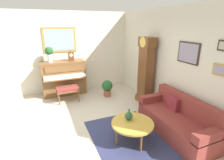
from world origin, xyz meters
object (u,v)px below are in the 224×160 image
coffee_table (132,124)px  mantel_clock (71,56)px  grandfather_clock (145,73)px  flower_vase (49,53)px  piano_bench (68,89)px  potted_plant (107,87)px  piano (64,77)px  green_jug (129,116)px  couch (178,120)px

coffee_table → mantel_clock: size_ratio=2.32×
grandfather_clock → flower_vase: (-1.67, -2.62, 0.52)m
coffee_table → flower_vase: 3.64m
piano_bench → potted_plant: potted_plant is taller
grandfather_clock → flower_vase: bearing=-122.5°
potted_plant → coffee_table: bearing=-8.5°
flower_vase → piano: bearing=90.2°
grandfather_clock → coffee_table: bearing=-39.6°
green_jug → mantel_clock: bearing=-168.3°
piano → couch: 3.93m
piano → green_jug: (3.08, 0.93, -0.07)m
piano_bench → couch: couch is taller
grandfather_clock → green_jug: size_ratio=8.46×
piano_bench → green_jug: (2.35, 0.92, 0.11)m
piano → mantel_clock: size_ratio=3.79×
potted_plant → flower_vase: bearing=-115.2°
flower_vase → potted_plant: (0.80, 1.70, -1.16)m
coffee_table → grandfather_clock: bearing=140.4°
grandfather_clock → couch: (1.68, -0.18, -0.65)m
couch → potted_plant: size_ratio=3.39×
piano → grandfather_clock: grandfather_clock is taller
piano_bench → grandfather_clock: grandfather_clock is taller
flower_vase → mantel_clock: bearing=90.0°
coffee_table → mantel_clock: 3.41m
piano_bench → couch: (2.62, 2.03, -0.09)m
flower_vase → potted_plant: size_ratio=1.04×
piano → potted_plant: 1.56m
piano → green_jug: size_ratio=6.00×
piano_bench → potted_plant: (0.08, 1.30, -0.08)m
mantel_clock → green_jug: bearing=11.7°
coffee_table → green_jug: green_jug is taller
piano_bench → grandfather_clock: bearing=66.9°
mantel_clock → flower_vase: (-0.00, -0.69, 0.14)m
grandfather_clock → potted_plant: grandfather_clock is taller
piano_bench → mantel_clock: 1.22m
piano → grandfather_clock: 2.81m
piano_bench → mantel_clock: mantel_clock is taller
mantel_clock → flower_vase: size_ratio=0.66×
piano_bench → flower_vase: flower_vase is taller
green_jug → potted_plant: green_jug is taller
coffee_table → green_jug: 0.18m
piano → piano_bench: piano is taller
piano_bench → couch: size_ratio=0.37×
potted_plant → grandfather_clock: bearing=46.5°
flower_vase → green_jug: size_ratio=2.42×
couch → green_jug: size_ratio=7.92×
mantel_clock → potted_plant: bearing=51.7°
flower_vase → green_jug: (3.08, 1.32, -0.96)m
couch → piano: bearing=-148.6°
piano → flower_vase: size_ratio=2.48×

